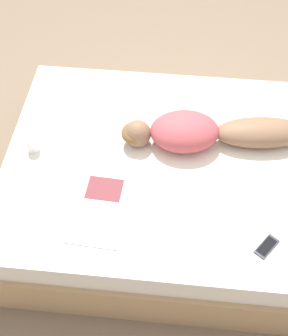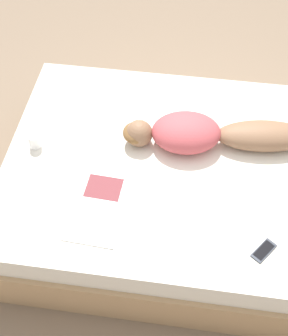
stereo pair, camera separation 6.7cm
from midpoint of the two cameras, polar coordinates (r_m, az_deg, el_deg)
name	(u,v)px [view 1 (the left image)]	position (r m, az deg, el deg)	size (l,w,h in m)	color
ground_plane	(176,207)	(3.40, 3.29, -4.81)	(12.00, 12.00, 0.00)	#7A6651
bed	(178,186)	(3.18, 3.51, -2.24)	(1.71, 2.29, 0.53)	tan
person	(207,132)	(3.03, 7.04, 4.36)	(0.40, 1.22, 0.20)	brown
open_magazine	(100,206)	(2.77, -6.07, -4.69)	(0.54, 0.33, 0.01)	white
coffee_mug	(33,144)	(3.09, -14.03, 2.90)	(0.11, 0.08, 0.10)	white
cell_phone	(267,246)	(2.70, 14.02, -9.28)	(0.17, 0.15, 0.01)	#333842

